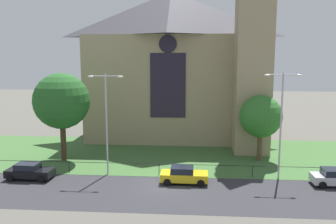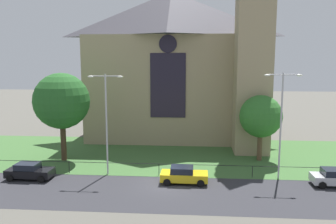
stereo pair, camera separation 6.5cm
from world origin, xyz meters
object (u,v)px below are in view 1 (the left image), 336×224
Objects in this scene: tree_right_near at (261,117)px; parked_car_yellow at (184,175)px; streetlamp_near at (106,113)px; church_building at (176,64)px; tree_left_near at (62,101)px; streetlamp_far at (281,114)px; parked_car_black at (29,171)px; parked_car_silver at (336,177)px.

parked_car_yellow is (-8.04, -7.80, -4.10)m from tree_right_near.
tree_right_near reaches higher than parked_car_yellow.
church_building is at bearing 71.19° from streetlamp_near.
streetlamp_near reaches higher than tree_left_near.
streetlamp_near is 9.25m from parked_car_yellow.
tree_right_near is 11.93m from parked_car_yellow.
streetlamp_near is (-5.73, -16.82, -4.27)m from church_building.
streetlamp_far is (16.14, 0.00, 0.10)m from streetlamp_near.
parked_car_black is (-23.05, -1.87, -5.36)m from streetlamp_far.
streetlamp_far is 7.22m from parked_car_silver.
parked_car_black is (-22.33, -7.81, -4.10)m from tree_right_near.
parked_car_silver is at bearing -18.56° from streetlamp_far.
church_building reaches higher than streetlamp_near.
church_building reaches higher than tree_left_near.
streetlamp_far is at bearing -11.10° from tree_left_near.
tree_right_near is 24.02m from parked_car_black.
church_building is 25.54m from parked_car_silver.
tree_right_near is 10.04m from parked_car_silver.
streetlamp_far is at bearing 0.00° from streetlamp_near.
church_building is at bearing 129.29° from parked_car_silver.
tree_right_near is 1.71× the size of parked_car_silver.
tree_left_near reaches higher than tree_right_near.
streetlamp_near reaches higher than parked_car_black.
streetlamp_far reaches higher than parked_car_silver.
streetlamp_near is 16.14m from streetlamp_far.
streetlamp_near is 8.88m from parked_car_black.
church_building is at bearing 121.77° from streetlamp_far.
parked_car_yellow is at bearing -178.60° from parked_car_silver.
tree_left_near reaches higher than parked_car_silver.
parked_car_silver is (27.63, 0.33, 0.00)m from parked_car_black.
tree_right_near is 1.69× the size of parked_car_black.
parked_car_yellow is at bearing -84.93° from church_building.
church_building is 18.27m from streetlamp_near.
tree_right_near reaches higher than parked_car_black.
tree_left_near is 0.99× the size of streetlamp_near.
tree_right_near is at bearing 44.87° from parked_car_yellow.
parked_car_yellow is at bearing -135.90° from tree_right_near.
streetlamp_far is 2.33× the size of parked_car_yellow.
church_building is 15.55m from tree_right_near.
streetlamp_far is at bearing -58.23° from church_building.
tree_right_near is 21.51m from tree_left_near.
parked_car_silver is at bearing -54.73° from tree_right_near.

